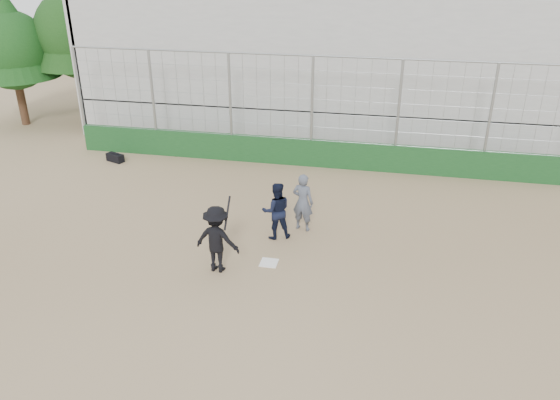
% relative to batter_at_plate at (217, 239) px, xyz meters
% --- Properties ---
extents(ground, '(90.00, 90.00, 0.00)m').
position_rel_batter_at_plate_xyz_m(ground, '(1.18, 0.55, -0.87)').
color(ground, brown).
rests_on(ground, ground).
extents(home_plate, '(0.44, 0.44, 0.02)m').
position_rel_batter_at_plate_xyz_m(home_plate, '(1.18, 0.55, -0.86)').
color(home_plate, white).
rests_on(home_plate, ground).
extents(backstop, '(18.10, 0.25, 4.04)m').
position_rel_batter_at_plate_xyz_m(backstop, '(1.18, 7.55, 0.09)').
color(backstop, '#133C18').
rests_on(backstop, ground).
extents(bleachers, '(20.25, 6.70, 6.98)m').
position_rel_batter_at_plate_xyz_m(bleachers, '(1.18, 12.50, 2.05)').
color(bleachers, '#9B9B9B').
rests_on(bleachers, ground).
extents(tree_left, '(4.48, 4.48, 7.00)m').
position_rel_batter_at_plate_xyz_m(tree_left, '(-9.82, 11.55, 3.52)').
color(tree_left, '#3A2215').
rests_on(tree_left, ground).
extents(tree_right, '(3.84, 3.84, 6.00)m').
position_rel_batter_at_plate_xyz_m(tree_right, '(-12.32, 10.05, 2.89)').
color(tree_right, '#352013').
rests_on(tree_right, ground).
extents(batter_at_plate, '(1.19, 0.82, 1.89)m').
position_rel_batter_at_plate_xyz_m(batter_at_plate, '(0.00, 0.00, 0.00)').
color(batter_at_plate, black).
rests_on(batter_at_plate, ground).
extents(catcher_crouched, '(0.99, 0.89, 1.12)m').
position_rel_batter_at_plate_xyz_m(catcher_crouched, '(1.09, 1.90, -0.31)').
color(catcher_crouched, black).
rests_on(catcher_crouched, ground).
extents(umpire, '(0.70, 0.55, 1.53)m').
position_rel_batter_at_plate_xyz_m(umpire, '(1.71, 2.56, -0.10)').
color(umpire, '#49505D').
rests_on(umpire, ground).
extents(equipment_bag, '(0.76, 0.53, 0.34)m').
position_rel_batter_at_plate_xyz_m(equipment_bag, '(-6.09, 6.48, -0.72)').
color(equipment_bag, black).
rests_on(equipment_bag, ground).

